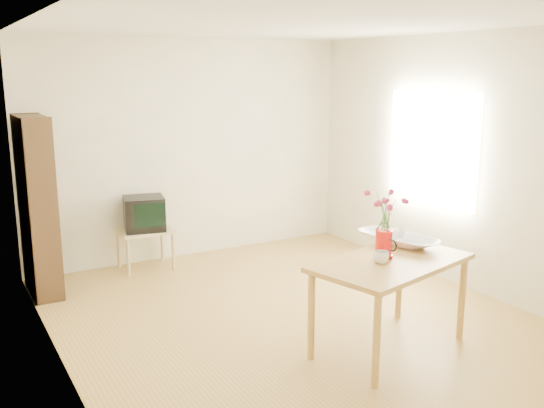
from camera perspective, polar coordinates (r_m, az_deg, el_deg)
room at (r=5.35m, az=1.85°, el=2.60°), size 4.50×4.50×4.50m
table at (r=4.93m, az=11.13°, el=-6.21°), size 1.44×1.03×0.75m
tv_stand at (r=7.01m, az=-11.85°, el=-2.96°), size 0.60×0.45×0.46m
bookshelf at (r=6.44m, az=-21.14°, el=-0.74°), size 0.28×0.70×1.80m
pitcher at (r=4.92m, az=10.46°, el=-3.82°), size 0.15×0.23×0.23m
flowers at (r=4.85m, az=10.60°, el=-0.41°), size 0.26×0.26×0.37m
mug at (r=4.80m, az=10.25°, el=-4.96°), size 0.17×0.17×0.09m
bowl at (r=5.30m, az=11.84°, el=-1.27°), size 0.60×0.60×0.47m
teacup_a at (r=5.29m, az=11.49°, el=-1.79°), size 0.11×0.11×0.07m
teacup_b at (r=5.36m, az=12.04°, el=-1.62°), size 0.10×0.10×0.07m
television at (r=6.96m, az=-11.97°, el=-0.81°), size 0.51×0.49×0.38m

